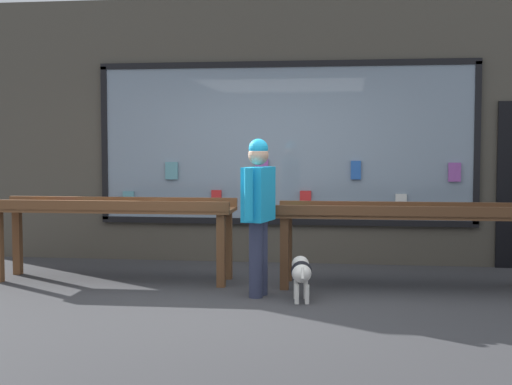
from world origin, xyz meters
name	(u,v)px	position (x,y,z in m)	size (l,w,h in m)	color
ground_plane	(245,299)	(0.00, 0.00, 0.00)	(40.00, 40.00, 0.00)	#38383A
shopfront_facade	(275,132)	(0.05, 2.39, 1.72)	(7.91, 0.29, 3.49)	#4C473D
display_table_left	(114,214)	(-1.62, 0.82, 0.76)	(2.76, 0.67, 0.94)	brown
display_table_right	(405,220)	(1.63, 0.82, 0.74)	(2.76, 0.70, 0.91)	brown
person_browsing	(258,205)	(0.12, 0.18, 0.94)	(0.31, 0.63, 1.61)	#2D334C
small_dog	(301,272)	(0.57, 0.03, 0.29)	(0.24, 0.59, 0.42)	white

